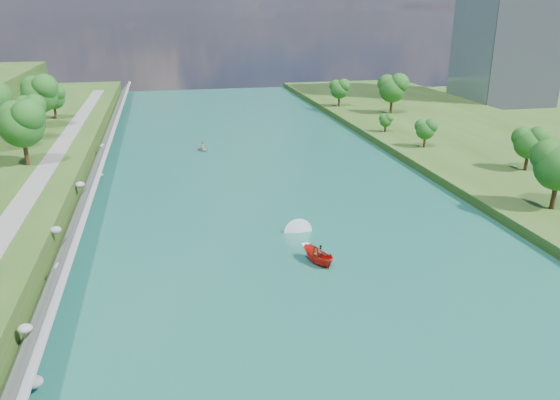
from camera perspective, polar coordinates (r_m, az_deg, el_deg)
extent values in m
plane|color=#2D5119|center=(57.82, 3.79, -8.07)|extent=(260.00, 260.00, 0.00)
cube|color=#165748|center=(75.54, -0.32, -1.15)|extent=(55.00, 240.00, 0.10)
cube|color=slate|center=(74.41, -20.20, -1.30)|extent=(3.54, 236.00, 4.05)
ellipsoid|color=gray|center=(45.37, -24.28, -16.95)|extent=(1.27, 1.10, 0.87)
ellipsoid|color=gray|center=(49.79, -25.08, -12.07)|extent=(1.19, 1.10, 0.73)
ellipsoid|color=gray|center=(59.86, -22.03, -6.53)|extent=(1.20, 1.39, 0.92)
ellipsoid|color=gray|center=(65.67, -22.39, -2.93)|extent=(1.25, 1.06, 0.89)
ellipsoid|color=gray|center=(76.40, -19.94, -0.93)|extent=(0.91, 0.88, 0.71)
ellipsoid|color=gray|center=(83.14, -20.18, 1.53)|extent=(1.34, 1.45, 0.79)
ellipsoid|color=gray|center=(93.00, -18.31, 2.50)|extent=(1.09, 1.14, 0.67)
ellipsoid|color=gray|center=(99.93, -18.14, 3.75)|extent=(1.06, 1.14, 0.72)
ellipsoid|color=gray|center=(108.13, -17.93, 5.38)|extent=(1.53, 1.82, 0.85)
cube|color=gray|center=(75.15, -25.36, -0.39)|extent=(3.00, 200.00, 0.10)
ellipsoid|color=#144B15|center=(92.53, -25.36, 6.91)|extent=(7.15, 7.15, 11.92)
ellipsoid|color=#144B15|center=(110.42, -24.65, 8.22)|extent=(5.85, 5.85, 9.75)
ellipsoid|color=#144B15|center=(121.25, -23.81, 9.87)|extent=(7.48, 7.48, 12.47)
ellipsoid|color=#144B15|center=(129.97, -22.60, 9.76)|extent=(5.29, 5.29, 8.82)
ellipsoid|color=#144B15|center=(79.22, 27.11, 2.96)|extent=(6.65, 6.65, 11.08)
ellipsoid|color=#144B15|center=(96.92, 24.58, 5.27)|extent=(5.12, 5.12, 8.53)
ellipsoid|color=#144B15|center=(107.02, 14.95, 7.01)|extent=(3.85, 3.85, 6.42)
ellipsoid|color=#144B15|center=(118.87, 10.99, 8.08)|extent=(2.78, 2.78, 4.64)
ellipsoid|color=#144B15|center=(139.93, 11.64, 11.17)|extent=(6.92, 6.92, 11.54)
ellipsoid|color=#144B15|center=(148.46, 6.22, 11.31)|extent=(5.07, 5.07, 8.46)
imported|color=red|center=(60.24, 3.96, -5.84)|extent=(3.37, 4.85, 1.75)
imported|color=#66605B|center=(59.63, 3.70, -5.71)|extent=(0.72, 0.52, 1.81)
imported|color=#66605B|center=(60.71, 4.29, -5.40)|extent=(0.84, 0.71, 1.52)
cube|color=white|center=(63.21, 3.19, -5.40)|extent=(0.90, 5.00, 0.06)
imported|color=gray|center=(108.51, -8.07, 5.33)|extent=(3.28, 3.82, 0.67)
imported|color=#66605B|center=(108.36, -8.09, 5.65)|extent=(0.79, 0.63, 1.41)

